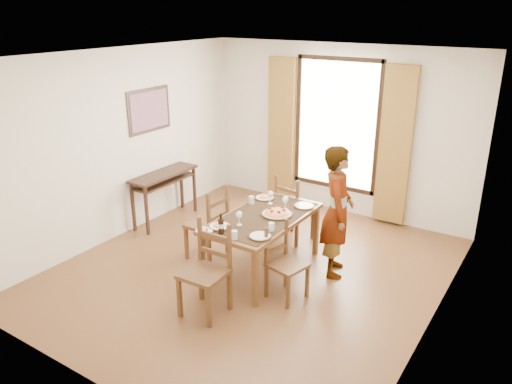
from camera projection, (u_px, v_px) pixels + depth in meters
The scene contains 22 objects.
ground at pixel (252, 270), 6.48m from camera, with size 5.00×5.00×0.00m, color #57381B.
room_shell at pixel (257, 154), 6.04m from camera, with size 4.60×5.10×2.74m.
console_table at pixel (164, 180), 7.75m from camera, with size 0.38×1.20×0.80m.
dining_table at pixel (263, 221), 6.26m from camera, with size 0.88×1.64×0.76m.
chair_west at pixel (209, 226), 6.63m from camera, with size 0.46×0.46×1.03m.
chair_north at pixel (293, 210), 7.17m from camera, with size 0.51×0.51×1.00m.
chair_south at pixel (206, 273), 5.45m from camera, with size 0.48×0.48×1.04m.
chair_east at pixel (285, 265), 5.77m from camera, with size 0.47×0.47×0.89m.
man at pixel (337, 212), 6.16m from camera, with size 0.62×0.72×1.68m, color gray.
plate_sw at pixel (220, 225), 5.91m from camera, with size 0.27×0.27×0.05m, color silver, non-canonical shape.
plate_se at pixel (260, 235), 5.66m from camera, with size 0.27×0.27×0.05m, color silver, non-canonical shape.
plate_nw at pixel (265, 197), 6.79m from camera, with size 0.27×0.27×0.05m, color silver, non-canonical shape.
plate_ne at pixel (304, 205), 6.52m from camera, with size 0.27×0.27×0.05m, color silver, non-canonical shape.
pasta_platter at pixel (277, 211), 6.25m from camera, with size 0.40×0.40×0.10m, color #BF4718, non-canonical shape.
caprese_plate at pixel (204, 230), 5.81m from camera, with size 0.20×0.20×0.04m, color silver, non-canonical shape.
wine_glass_a at pixel (239, 218), 5.94m from camera, with size 0.08×0.08×0.18m, color white, non-canonical shape.
wine_glass_b at pixel (285, 203), 6.41m from camera, with size 0.08×0.08×0.18m, color white, non-canonical shape.
wine_glass_c at pixel (270, 197), 6.59m from camera, with size 0.08×0.08×0.18m, color white, non-canonical shape.
tumbler_a at pixel (271, 227), 5.81m from camera, with size 0.07×0.07×0.10m, color silver.
tumbler_b at pixel (251, 200), 6.61m from camera, with size 0.07×0.07×0.10m, color silver.
tumbler_c at pixel (234, 235), 5.61m from camera, with size 0.07×0.07×0.10m, color silver.
wine_bottle at pixel (221, 224), 5.72m from camera, with size 0.07×0.07×0.25m, color black, non-canonical shape.
Camera 1 is at (3.16, -4.76, 3.23)m, focal length 35.00 mm.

